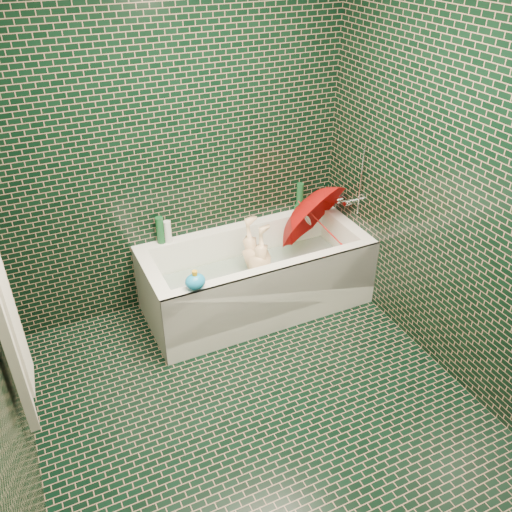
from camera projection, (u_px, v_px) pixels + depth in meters
name	position (u px, v px, depth m)	size (l,w,h in m)	color
floor	(261.00, 413.00, 3.38)	(2.80, 2.80, 0.00)	black
wall_back	(175.00, 148.00, 3.77)	(2.80, 2.80, 0.00)	black
wall_front	(464.00, 459.00, 1.64)	(2.80, 2.80, 0.00)	black
wall_right	(462.00, 193.00, 3.17)	(2.80, 2.80, 0.00)	black
bathtub	(257.00, 283.00, 4.20)	(1.70, 0.75, 0.55)	white
bath_mat	(256.00, 288.00, 4.24)	(1.35, 0.47, 0.01)	green
water	(256.00, 272.00, 4.16)	(1.48, 0.53, 0.00)	silver
towel	(5.00, 317.00, 2.56)	(0.08, 0.44, 1.12)	beige
faucet	(351.00, 197.00, 4.19)	(0.18, 0.19, 0.55)	silver
child	(259.00, 273.00, 4.13)	(0.33, 0.21, 0.89)	#E1B88D
umbrella	(323.00, 226.00, 4.20)	(0.64, 0.64, 0.56)	red
soap_bottle_a	(323.00, 204.00, 4.57)	(0.11, 0.11, 0.28)	white
soap_bottle_b	(320.00, 208.00, 4.52)	(0.08, 0.08, 0.18)	#4B217B
soap_bottle_c	(305.00, 209.00, 4.50)	(0.14, 0.14, 0.18)	#144923
bottle_right_tall	(300.00, 197.00, 4.42)	(0.06, 0.06, 0.24)	#144923
bottle_right_pump	(326.00, 196.00, 4.51)	(0.05, 0.05, 0.18)	silver
bottle_left_tall	(160.00, 230.00, 4.00)	(0.06, 0.06, 0.21)	#144923
bottle_left_short	(168.00, 232.00, 4.01)	(0.05, 0.05, 0.18)	white
rubber_duck	(305.00, 204.00, 4.48)	(0.12, 0.08, 0.10)	gold
bath_toy	(195.00, 281.00, 3.53)	(0.14, 0.12, 0.14)	#178AD5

